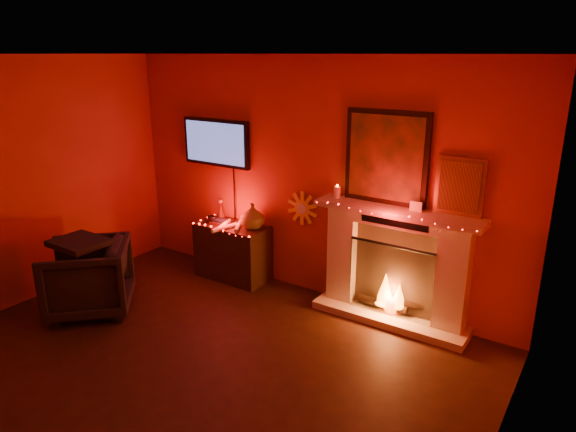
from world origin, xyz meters
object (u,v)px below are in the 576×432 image
(armchair, at_px, (88,278))
(tv, at_px, (216,143))
(fireplace, at_px, (395,254))
(sunburst_clock, at_px, (302,208))
(console_table, at_px, (234,248))

(armchair, bearing_deg, tv, 124.24)
(fireplace, height_order, sunburst_clock, fireplace)
(fireplace, height_order, console_table, fireplace)
(fireplace, bearing_deg, console_table, -176.48)
(sunburst_clock, height_order, console_table, sunburst_clock)
(fireplace, height_order, tv, fireplace)
(tv, distance_m, console_table, 1.32)
(sunburst_clock, distance_m, armchair, 2.47)
(sunburst_clock, bearing_deg, console_table, -165.80)
(console_table, bearing_deg, fireplace, 3.52)
(fireplace, bearing_deg, armchair, -149.10)
(fireplace, xyz_separation_m, console_table, (-2.05, -0.13, -0.33))
(tv, xyz_separation_m, console_table, (0.39, -0.19, -1.25))
(tv, bearing_deg, armchair, -101.90)
(tv, relative_size, sunburst_clock, 3.10)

